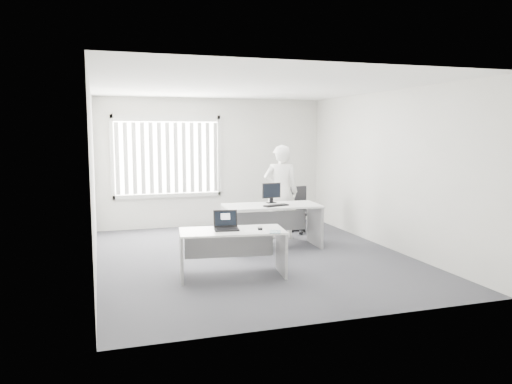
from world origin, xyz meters
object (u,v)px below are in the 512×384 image
object	(u,v)px
desk_far	(272,217)
office_chair	(303,218)
desk_near	(232,243)
monitor	(271,193)
laptop	(227,221)
person	(281,192)

from	to	relation	value
desk_far	office_chair	size ratio (longest dim) A/B	1.85
desk_near	monitor	bearing A→B (deg)	62.44
laptop	monitor	distance (m)	2.16
desk_near	desk_far	distance (m)	1.91
person	monitor	size ratio (longest dim) A/B	4.98
desk_far	desk_near	bearing A→B (deg)	-123.13
office_chair	monitor	size ratio (longest dim) A/B	2.58
desk_near	laptop	distance (m)	0.33
office_chair	person	distance (m)	0.98
desk_near	office_chair	bearing A→B (deg)	57.08
office_chair	monitor	xyz separation A→B (m)	(-1.00, -0.88, 0.67)
desk_far	laptop	size ratio (longest dim) A/B	5.07
desk_near	person	distance (m)	2.75
office_chair	laptop	bearing A→B (deg)	-149.03
desk_near	laptop	world-z (taller)	laptop
desk_far	office_chair	world-z (taller)	office_chair
office_chair	person	bearing A→B (deg)	-164.92
office_chair	laptop	size ratio (longest dim) A/B	2.74
office_chair	person	world-z (taller)	person
person	monitor	xyz separation A→B (m)	(-0.37, -0.47, 0.05)
monitor	person	bearing A→B (deg)	45.12
desk_near	laptop	size ratio (longest dim) A/B	4.53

